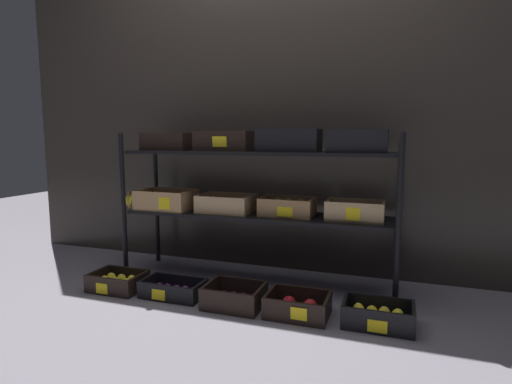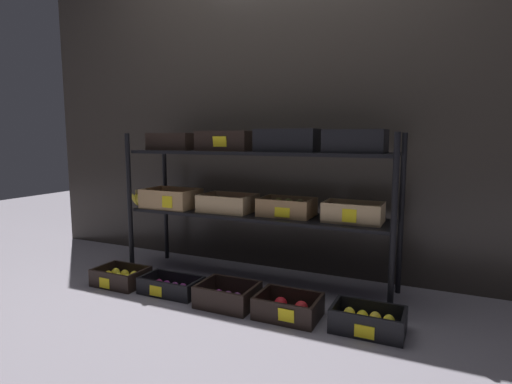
{
  "view_description": "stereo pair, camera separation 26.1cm",
  "coord_description": "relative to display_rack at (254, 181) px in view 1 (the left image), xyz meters",
  "views": [
    {
      "loc": [
        0.85,
        -2.45,
        0.94
      ],
      "look_at": [
        0.0,
        0.0,
        0.6
      ],
      "focal_mm": 28.74,
      "sensor_mm": 36.0,
      "label": 1
    },
    {
      "loc": [
        1.09,
        -2.35,
        0.94
      ],
      "look_at": [
        0.0,
        0.0,
        0.6
      ],
      "focal_mm": 28.74,
      "sensor_mm": 36.0,
      "label": 2
    }
  ],
  "objects": [
    {
      "name": "crate_ground_lemon",
      "position": [
        -0.76,
        -0.41,
        -0.62
      ],
      "size": [
        0.32,
        0.24,
        0.11
      ],
      "color": "black",
      "rests_on": "ground_plane"
    },
    {
      "name": "storefront_wall",
      "position": [
        0.01,
        0.4,
        0.45
      ],
      "size": [
        4.13,
        0.12,
        2.23
      ],
      "primitive_type": "cube",
      "color": "#2D2823",
      "rests_on": "ground_plane"
    },
    {
      "name": "ground_plane",
      "position": [
        0.01,
        0.0,
        -0.67
      ],
      "size": [
        10.0,
        10.0,
        0.0
      ],
      "primitive_type": "plane",
      "color": "slate"
    },
    {
      "name": "crate_ground_center_plum",
      "position": [
        0.03,
        -0.41,
        -0.62
      ],
      "size": [
        0.32,
        0.25,
        0.13
      ],
      "color": "black",
      "rests_on": "ground_plane"
    },
    {
      "name": "crate_ground_plum",
      "position": [
        -0.37,
        -0.39,
        -0.63
      ],
      "size": [
        0.37,
        0.21,
        0.1
      ],
      "color": "black",
      "rests_on": "ground_plane"
    },
    {
      "name": "crate_ground_rightmost_lemon",
      "position": [
        0.8,
        -0.39,
        -0.62
      ],
      "size": [
        0.35,
        0.22,
        0.12
      ],
      "color": "black",
      "rests_on": "ground_plane"
    },
    {
      "name": "display_rack",
      "position": [
        0.0,
        0.0,
        0.0
      ],
      "size": [
        1.85,
        0.43,
        0.99
      ],
      "color": "black",
      "rests_on": "ground_plane"
    },
    {
      "name": "crate_ground_apple_red",
      "position": [
        0.39,
        -0.41,
        -0.62
      ],
      "size": [
        0.33,
        0.25,
        0.12
      ],
      "color": "black",
      "rests_on": "ground_plane"
    }
  ]
}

